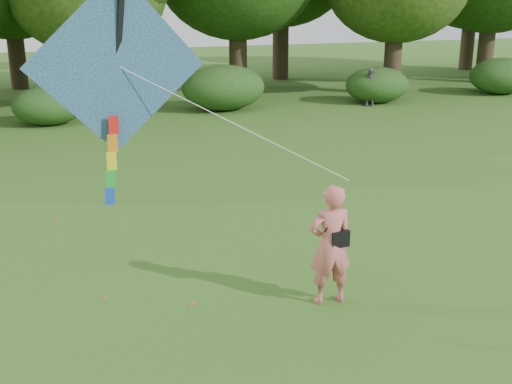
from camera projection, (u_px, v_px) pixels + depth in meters
name	position (u px, v px, depth m)	size (l,w,h in m)	color
ground	(376.00, 313.00, 9.87)	(100.00, 100.00, 0.00)	#265114
man_kite_flyer	(330.00, 245.00, 9.95)	(0.71, 0.46, 1.94)	#CA625F
bystander_right	(370.00, 87.00, 27.66)	(0.96, 0.40, 1.64)	slate
crossbody_bag	(338.00, 237.00, 9.92)	(0.43, 0.20, 0.74)	black
flying_kite	(117.00, 69.00, 8.79)	(4.52, 1.11, 3.25)	#2662A8
shrub_band	(135.00, 95.00, 25.20)	(39.15, 3.22, 1.88)	#264919
fallen_leaves	(299.00, 256.00, 12.00)	(11.42, 13.27, 0.01)	brown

